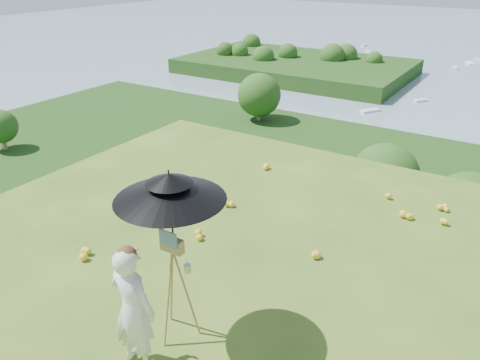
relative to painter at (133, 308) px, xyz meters
The scene contains 7 objects.
forest_slope 46.25m from the painter, 87.35° to the left, with size 140.00×56.00×22.00m, color #163E10.
peninsula 174.36m from the painter, 115.28° to the left, with size 90.00×60.00×12.00m, color #163E10, non-canonical shape.
slope_trees 38.74m from the painter, 87.35° to the left, with size 110.00×50.00×6.00m, color #205319, non-canonical shape.
painter is the anchor object (origin of this frame).
field_easel 0.61m from the painter, 81.98° to the left, with size 0.57×0.57×1.51m, color #A28143, non-canonical shape.
sun_umbrella 1.15m from the painter, 82.51° to the left, with size 1.24×1.24×0.98m, color black, non-canonical shape.
painter_cap 0.74m from the painter, ahead, with size 0.21×0.25×0.10m, color #C96E79, non-canonical shape.
Camera 1 is at (1.52, -3.11, 4.24)m, focal length 35.00 mm.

